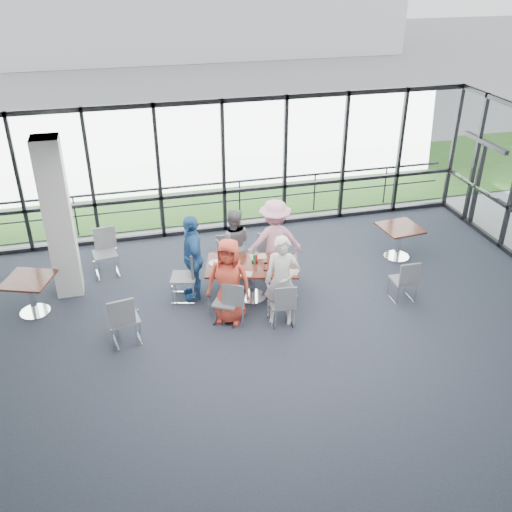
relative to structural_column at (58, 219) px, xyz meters
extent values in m
cube|color=#232833|center=(3.60, -3.00, -1.61)|extent=(12.00, 10.00, 0.02)
cube|color=white|center=(3.60, -3.00, 1.60)|extent=(12.00, 10.00, 0.04)
cube|color=white|center=(3.60, 2.00, 0.00)|extent=(12.00, 0.10, 3.20)
cube|color=black|center=(9.60, 0.75, -0.55)|extent=(0.12, 1.60, 2.10)
cube|color=silver|center=(0.00, 0.00, 0.00)|extent=(0.50, 0.50, 3.20)
cube|color=gray|center=(3.60, 7.00, -1.62)|extent=(80.00, 70.00, 0.02)
cube|color=#205519|center=(3.60, 5.00, -1.59)|extent=(80.00, 5.00, 0.01)
cube|color=silver|center=(7.60, 29.00, 1.40)|extent=(24.00, 10.00, 6.00)
cylinder|color=#2D2D33|center=(3.60, 2.60, -1.10)|extent=(12.00, 0.06, 0.06)
cube|color=#3D120F|center=(3.50, -1.15, -0.87)|extent=(1.95, 1.39, 0.04)
cylinder|color=silver|center=(3.50, -1.15, -1.25)|extent=(0.12, 0.12, 0.71)
cylinder|color=silver|center=(3.50, -1.15, -1.59)|extent=(0.56, 0.56, 0.03)
cube|color=#3D120F|center=(-0.65, -0.64, -0.87)|extent=(1.05, 1.05, 0.04)
cylinder|color=silver|center=(-0.65, -0.64, -1.25)|extent=(0.12, 0.12, 0.71)
cube|color=#3D120F|center=(7.05, -0.34, -0.87)|extent=(0.91, 0.91, 0.04)
cylinder|color=silver|center=(7.05, -0.34, -1.25)|extent=(0.12, 0.12, 0.71)
imported|color=#CE412C|center=(2.91, -1.78, -0.77)|extent=(0.96, 0.83, 1.66)
imported|color=silver|center=(3.83, -2.07, -0.73)|extent=(0.75, 0.64, 1.74)
imported|color=slate|center=(3.32, -0.28, -0.82)|extent=(0.83, 0.60, 1.56)
imported|color=pink|center=(4.12, -0.56, -0.71)|extent=(1.19, 0.67, 1.78)
imported|color=#2A5FA0|center=(2.40, -0.79, -0.72)|extent=(0.59, 1.04, 1.75)
cylinder|color=white|center=(2.92, -1.33, -0.84)|extent=(0.24, 0.24, 0.01)
cylinder|color=white|center=(3.98, -1.60, -0.84)|extent=(0.25, 0.25, 0.01)
cylinder|color=white|center=(3.13, -0.72, -0.84)|extent=(0.25, 0.25, 0.01)
cylinder|color=white|center=(4.05, -0.95, -0.84)|extent=(0.25, 0.25, 0.01)
cylinder|color=white|center=(2.83, -0.93, -0.84)|extent=(0.27, 0.27, 0.01)
cylinder|color=white|center=(3.24, -1.32, -0.77)|extent=(0.08, 0.08, 0.15)
cylinder|color=white|center=(3.70, -1.43, -0.77)|extent=(0.08, 0.08, 0.15)
cylinder|color=white|center=(3.63, -0.95, -0.78)|extent=(0.07, 0.07, 0.14)
cylinder|color=white|center=(2.91, -1.14, -0.79)|extent=(0.06, 0.06, 0.13)
cube|color=beige|center=(3.29, -1.45, -0.85)|extent=(0.33, 0.29, 0.00)
cube|color=beige|center=(4.15, -1.60, -0.85)|extent=(0.33, 0.31, 0.00)
cube|color=beige|center=(3.69, -0.86, -0.85)|extent=(0.33, 0.24, 0.00)
cube|color=black|center=(3.56, -1.09, -0.83)|extent=(0.10, 0.07, 0.04)
cylinder|color=#B70019|center=(3.59, -1.10, -0.76)|extent=(0.06, 0.06, 0.18)
cylinder|color=#1A6C33|center=(3.56, -1.12, -0.75)|extent=(0.05, 0.05, 0.20)
camera|label=1|loc=(1.21, -10.43, 4.59)|focal=40.00mm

